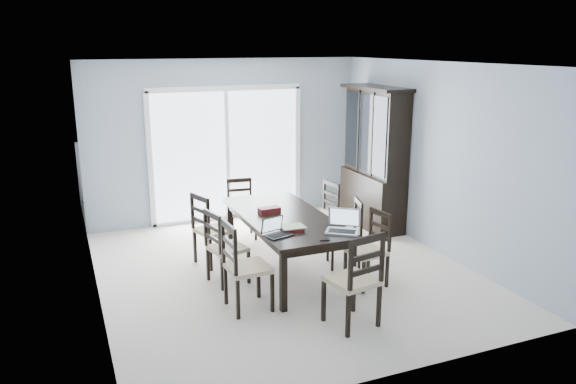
# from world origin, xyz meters

# --- Properties ---
(floor) EXTENTS (5.00, 5.00, 0.00)m
(floor) POSITION_xyz_m (0.00, 0.00, 0.00)
(floor) COLOR beige
(floor) RESTS_ON ground
(ceiling) EXTENTS (5.00, 5.00, 0.00)m
(ceiling) POSITION_xyz_m (0.00, 0.00, 2.60)
(ceiling) COLOR white
(ceiling) RESTS_ON back_wall
(back_wall) EXTENTS (4.50, 0.02, 2.60)m
(back_wall) POSITION_xyz_m (0.00, 2.50, 1.30)
(back_wall) COLOR #909EAC
(back_wall) RESTS_ON floor
(wall_left) EXTENTS (0.02, 5.00, 2.60)m
(wall_left) POSITION_xyz_m (-2.25, 0.00, 1.30)
(wall_left) COLOR #909EAC
(wall_left) RESTS_ON floor
(wall_right) EXTENTS (0.02, 5.00, 2.60)m
(wall_right) POSITION_xyz_m (2.25, 0.00, 1.30)
(wall_right) COLOR #909EAC
(wall_right) RESTS_ON floor
(balcony) EXTENTS (4.50, 2.00, 0.10)m
(balcony) POSITION_xyz_m (0.00, 3.50, -0.05)
(balcony) COLOR gray
(balcony) RESTS_ON ground
(railing) EXTENTS (4.50, 0.06, 1.10)m
(railing) POSITION_xyz_m (0.00, 4.50, 0.55)
(railing) COLOR #99999E
(railing) RESTS_ON balcony
(dining_table) EXTENTS (1.00, 2.20, 0.75)m
(dining_table) POSITION_xyz_m (0.00, 0.00, 0.67)
(dining_table) COLOR black
(dining_table) RESTS_ON floor
(china_hutch) EXTENTS (0.50, 1.38, 2.20)m
(china_hutch) POSITION_xyz_m (2.02, 1.25, 1.07)
(china_hutch) COLOR black
(china_hutch) RESTS_ON floor
(sliding_door) EXTENTS (2.52, 0.05, 2.18)m
(sliding_door) POSITION_xyz_m (0.00, 2.48, 1.09)
(sliding_door) COLOR silver
(sliding_door) RESTS_ON floor
(chair_left_near) EXTENTS (0.47, 0.46, 1.16)m
(chair_left_near) POSITION_xyz_m (-0.84, -0.79, 0.61)
(chair_left_near) COLOR black
(chair_left_near) RESTS_ON floor
(chair_left_mid) EXTENTS (0.49, 0.48, 1.07)m
(chair_left_mid) POSITION_xyz_m (-0.84, -0.04, 0.56)
(chair_left_mid) COLOR black
(chair_left_mid) RESTS_ON floor
(chair_left_far) EXTENTS (0.54, 0.53, 1.12)m
(chair_left_far) POSITION_xyz_m (-0.83, 0.60, 0.59)
(chair_left_far) COLOR black
(chair_left_far) RESTS_ON floor
(chair_right_near) EXTENTS (0.46, 0.45, 1.04)m
(chair_right_near) POSITION_xyz_m (0.84, -0.73, 0.55)
(chair_right_near) COLOR black
(chair_right_near) RESTS_ON floor
(chair_right_mid) EXTENTS (0.49, 0.48, 1.03)m
(chair_right_mid) POSITION_xyz_m (0.88, -0.11, 0.54)
(chair_right_mid) COLOR black
(chair_right_mid) RESTS_ON floor
(chair_right_far) EXTENTS (0.45, 0.44, 1.04)m
(chair_right_far) POSITION_xyz_m (0.97, 0.82, 0.55)
(chair_right_far) COLOR black
(chair_right_far) RESTS_ON floor
(chair_end_near) EXTENTS (0.52, 0.53, 1.19)m
(chair_end_near) POSITION_xyz_m (0.14, -1.63, 0.63)
(chair_end_near) COLOR black
(chair_end_near) RESTS_ON floor
(chair_end_far) EXTENTS (0.42, 0.43, 1.01)m
(chair_end_far) POSITION_xyz_m (-0.08, 1.54, 0.53)
(chair_end_far) COLOR black
(chair_end_far) RESTS_ON floor
(laptop_dark) EXTENTS (0.33, 0.27, 0.20)m
(laptop_dark) POSITION_xyz_m (-0.35, -0.68, 0.80)
(laptop_dark) COLOR black
(laptop_dark) RESTS_ON dining_table
(laptop_silver) EXTENTS (0.45, 0.42, 0.25)m
(laptop_silver) POSITION_xyz_m (0.37, -0.84, 0.81)
(laptop_silver) COLOR #B2B2B4
(laptop_silver) RESTS_ON dining_table
(book_stack) EXTENTS (0.29, 0.23, 0.05)m
(book_stack) POSITION_xyz_m (-0.13, -0.54, 0.77)
(book_stack) COLOR maroon
(book_stack) RESTS_ON dining_table
(cell_phone) EXTENTS (0.11, 0.07, 0.01)m
(cell_phone) POSITION_xyz_m (0.06, -1.00, 0.76)
(cell_phone) COLOR black
(cell_phone) RESTS_ON dining_table
(game_box) EXTENTS (0.28, 0.15, 0.07)m
(game_box) POSITION_xyz_m (-0.13, 0.20, 0.78)
(game_box) COLOR #4F0F16
(game_box) RESTS_ON dining_table
(hot_tub) EXTENTS (2.18, 2.00, 1.01)m
(hot_tub) POSITION_xyz_m (-0.22, 3.61, 0.51)
(hot_tub) COLOR brown
(hot_tub) RESTS_ON balcony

